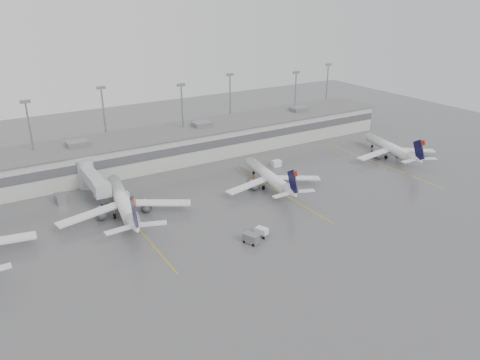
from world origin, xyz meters
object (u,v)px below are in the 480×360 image
jet_mid_right (270,177)px  baggage_tug (262,233)px  jet_mid_left (123,202)px  jet_far_right (392,148)px

jet_mid_right → baggage_tug: size_ratio=8.60×
jet_mid_left → jet_far_right: 77.16m
jet_far_right → baggage_tug: (-57.25, -19.00, -2.12)m
jet_far_right → baggage_tug: 60.36m
jet_mid_left → jet_far_right: (77.07, -3.59, -0.34)m
jet_mid_left → jet_mid_right: 35.17m
jet_mid_left → baggage_tug: 30.16m
baggage_tug → jet_mid_left: bearing=109.3°
jet_mid_left → baggage_tug: size_ratio=9.75×
jet_mid_left → baggage_tug: jet_mid_left is taller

